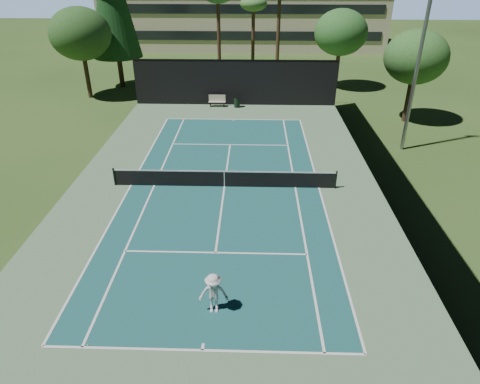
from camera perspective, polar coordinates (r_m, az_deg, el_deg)
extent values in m
plane|color=#314E1D|center=(24.90, -2.09, 0.71)|extent=(160.00, 160.00, 0.00)
cube|color=#5B7D58|center=(24.89, -2.09, 0.72)|extent=(18.00, 32.00, 0.01)
cube|color=#1A5555|center=(24.89, -2.09, 0.73)|extent=(10.97, 23.77, 0.01)
cube|color=white|center=(15.45, -5.04, -20.29)|extent=(10.97, 0.10, 0.01)
cube|color=white|center=(35.81, -0.88, 9.66)|extent=(10.97, 0.10, 0.01)
cube|color=white|center=(19.48, -3.28, -8.07)|extent=(8.23, 0.10, 0.01)
cube|color=white|center=(30.68, -1.33, 6.34)|extent=(8.23, 0.10, 0.01)
cube|color=white|center=(25.82, -14.33, 0.90)|extent=(0.10, 23.77, 0.01)
cube|color=white|center=(25.14, 10.49, 0.56)|extent=(0.10, 23.77, 0.01)
cube|color=white|center=(25.48, -11.36, 0.87)|extent=(0.10, 23.77, 0.01)
cube|color=white|center=(24.96, 7.38, 0.61)|extent=(0.10, 23.77, 0.01)
cube|color=white|center=(24.89, -2.09, 0.75)|extent=(0.10, 12.80, 0.01)
cube|color=white|center=(15.55, -4.98, -19.88)|extent=(0.10, 0.30, 0.01)
cube|color=white|center=(35.67, -0.89, 9.58)|extent=(0.10, 0.30, 0.01)
cylinder|color=black|center=(25.86, -16.42, 1.96)|extent=(0.10, 0.10, 1.10)
cylinder|color=black|center=(25.06, 12.66, 1.59)|extent=(0.10, 0.10, 1.10)
cube|color=black|center=(24.67, -2.11, 1.74)|extent=(12.80, 0.02, 0.92)
cube|color=white|center=(24.45, -2.13, 2.75)|extent=(12.80, 0.04, 0.07)
cube|color=white|center=(24.67, -2.11, 1.74)|extent=(0.05, 0.03, 0.92)
cube|color=black|center=(39.19, -0.62, 14.35)|extent=(18.00, 0.04, 4.00)
cube|color=black|center=(25.09, 18.86, 4.41)|extent=(0.04, 32.00, 4.00)
cube|color=black|center=(26.21, -22.28, 4.81)|extent=(0.04, 32.00, 4.00)
cube|color=black|center=(38.75, -0.64, 17.22)|extent=(18.00, 0.06, 0.06)
imported|color=white|center=(16.15, -3.54, -13.37)|extent=(1.12, 0.67, 1.70)
sphere|color=#C3D630|center=(16.39, -19.59, -18.65)|extent=(0.06, 0.06, 0.06)
sphere|color=#BCD831|center=(27.89, -10.29, 3.51)|extent=(0.06, 0.06, 0.06)
sphere|color=#CDDF32|center=(28.84, -2.87, 4.83)|extent=(0.07, 0.07, 0.07)
sphere|color=#E6F237|center=(28.32, -12.37, 3.70)|extent=(0.06, 0.06, 0.06)
cube|color=beige|center=(39.10, -3.08, 11.93)|extent=(1.50, 0.45, 0.05)
cube|color=beige|center=(39.21, -3.07, 12.43)|extent=(1.50, 0.06, 0.55)
cube|color=black|center=(39.23, -3.96, 11.59)|extent=(0.06, 0.40, 0.42)
cube|color=black|center=(39.13, -2.18, 11.59)|extent=(0.06, 0.40, 0.42)
cylinder|color=black|center=(38.88, -0.41, 11.87)|extent=(0.52, 0.52, 0.90)
cylinder|color=black|center=(38.75, -0.41, 12.54)|extent=(0.56, 0.56, 0.05)
cylinder|color=#422E1C|center=(47.04, -15.64, 15.52)|extent=(0.50, 0.50, 3.60)
cylinder|color=#4B3020|center=(46.68, -2.82, 19.48)|extent=(0.36, 0.36, 8.55)
cylinder|color=#48301F|center=(48.59, 1.74, 19.32)|extent=(0.36, 0.36, 7.65)
ellipsoid|color=#3F7032|center=(48.12, 1.81, 23.82)|extent=(2.80, 2.80, 1.54)
cylinder|color=#49341F|center=(45.58, 5.07, 19.48)|extent=(0.36, 0.36, 9.00)
cylinder|color=#4F3422|center=(45.83, 12.78, 15.47)|extent=(0.40, 0.40, 3.52)
ellipsoid|color=#295E24|center=(45.18, 13.30, 20.01)|extent=(5.12, 5.12, 4.35)
cylinder|color=#402C1B|center=(37.51, 21.45, 11.21)|extent=(0.40, 0.40, 3.30)
ellipsoid|color=#2F6125|center=(36.74, 22.44, 16.31)|extent=(4.80, 4.80, 4.08)
cylinder|color=#4C3320|center=(43.98, -19.66, 14.17)|extent=(0.40, 0.40, 3.74)
ellipsoid|color=#295320|center=(43.28, -20.54, 19.15)|extent=(5.44, 5.44, 4.62)
cube|color=beige|center=(68.40, 0.46, 22.18)|extent=(40.00, 12.00, 8.00)
cube|color=black|center=(62.61, 0.32, 20.10)|extent=(38.00, 0.15, 1.20)
cube|color=black|center=(62.20, 0.33, 23.20)|extent=(38.00, 0.15, 1.20)
cylinder|color=gray|center=(30.36, 22.70, 15.81)|extent=(0.24, 0.24, 12.00)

